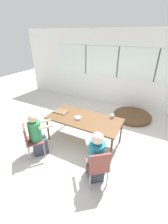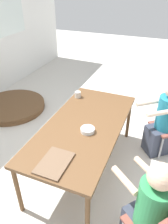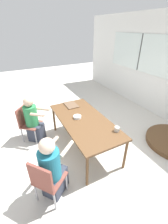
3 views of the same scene
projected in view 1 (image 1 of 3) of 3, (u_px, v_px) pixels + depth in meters
name	position (u px, v px, depth m)	size (l,w,h in m)	color
ground_plane	(84.00, 141.00, 4.14)	(16.00, 16.00, 0.00)	beige
wall_back_with_windows	(117.00, 70.00, 5.56)	(8.40, 0.08, 2.80)	silver
dining_table	(84.00, 120.00, 3.83)	(1.88, 0.90, 0.72)	brown
chair_for_woman_green_shirt	(30.00, 138.00, 3.45)	(0.56, 0.56, 0.84)	brown
chair_for_man_blue_shirt	(98.00, 165.00, 2.74)	(0.56, 0.56, 0.84)	brown
person_woman_green_shirt	(37.00, 136.00, 3.50)	(0.55, 0.58, 1.11)	#333847
person_man_blue_shirt	(96.00, 158.00, 2.87)	(0.59, 0.63, 1.13)	#333847
food_tray_dark	(61.00, 111.00, 4.11)	(0.39, 0.27, 0.02)	brown
coffee_mug	(112.00, 116.00, 3.80)	(0.10, 0.09, 0.09)	beige
bowl_white_shallow	(78.00, 118.00, 3.77)	(0.17, 0.17, 0.05)	silver
folded_table_stack	(132.00, 116.00, 5.24)	(1.27, 1.27, 0.12)	brown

